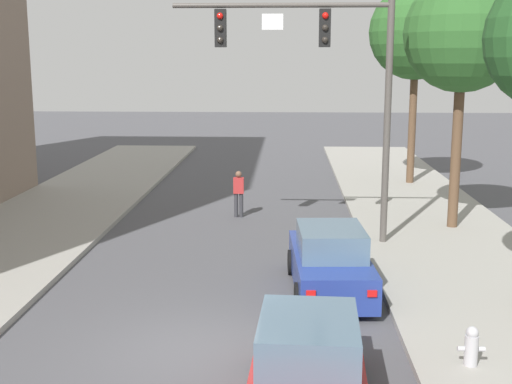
{
  "coord_description": "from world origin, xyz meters",
  "views": [
    {
      "loc": [
        1.74,
        -11.98,
        5.45
      ],
      "look_at": [
        0.92,
        5.61,
        2.0
      ],
      "focal_mm": 47.48,
      "sensor_mm": 36.0,
      "label": 1
    }
  ],
  "objects_px": {
    "car_lead_blue": "(330,262)",
    "fire_hydrant": "(471,346)",
    "street_tree_third": "(416,33)",
    "traffic_signal_mast": "(328,64)",
    "pedestrian_crossing_road": "(239,192)",
    "street_tree_second": "(463,34)",
    "car_following_red": "(308,369)"
  },
  "relations": [
    {
      "from": "car_following_red",
      "to": "street_tree_second",
      "type": "xyz_separation_m",
      "value": [
        4.99,
        11.72,
        5.49
      ]
    },
    {
      "from": "car_following_red",
      "to": "pedestrian_crossing_road",
      "type": "relative_size",
      "value": 2.63
    },
    {
      "from": "traffic_signal_mast",
      "to": "pedestrian_crossing_road",
      "type": "bearing_deg",
      "value": 127.87
    },
    {
      "from": "car_lead_blue",
      "to": "street_tree_third",
      "type": "bearing_deg",
      "value": 72.79
    },
    {
      "from": "fire_hydrant",
      "to": "street_tree_second",
      "type": "xyz_separation_m",
      "value": [
        2.08,
        10.23,
        5.71
      ]
    },
    {
      "from": "street_tree_third",
      "to": "car_lead_blue",
      "type": "bearing_deg",
      "value": -107.21
    },
    {
      "from": "street_tree_second",
      "to": "car_lead_blue",
      "type": "bearing_deg",
      "value": -125.56
    },
    {
      "from": "street_tree_second",
      "to": "street_tree_third",
      "type": "xyz_separation_m",
      "value": [
        0.05,
        8.04,
        0.35
      ]
    },
    {
      "from": "fire_hydrant",
      "to": "street_tree_third",
      "type": "height_order",
      "value": "street_tree_third"
    },
    {
      "from": "pedestrian_crossing_road",
      "to": "street_tree_second",
      "type": "height_order",
      "value": "street_tree_second"
    },
    {
      "from": "car_following_red",
      "to": "fire_hydrant",
      "type": "bearing_deg",
      "value": 26.95
    },
    {
      "from": "traffic_signal_mast",
      "to": "car_lead_blue",
      "type": "bearing_deg",
      "value": -91.2
    },
    {
      "from": "car_lead_blue",
      "to": "fire_hydrant",
      "type": "relative_size",
      "value": 6.0
    },
    {
      "from": "car_following_red",
      "to": "pedestrian_crossing_road",
      "type": "xyz_separation_m",
      "value": [
        -2.05,
        13.38,
        0.19
      ]
    },
    {
      "from": "car_lead_blue",
      "to": "fire_hydrant",
      "type": "bearing_deg",
      "value": -62.04
    },
    {
      "from": "traffic_signal_mast",
      "to": "car_lead_blue",
      "type": "xyz_separation_m",
      "value": [
        -0.09,
        -4.08,
        -4.6
      ]
    },
    {
      "from": "pedestrian_crossing_road",
      "to": "traffic_signal_mast",
      "type": "bearing_deg",
      "value": -52.13
    },
    {
      "from": "car_lead_blue",
      "to": "car_following_red",
      "type": "xyz_separation_m",
      "value": [
        -0.68,
        -5.68,
        0.0
      ]
    },
    {
      "from": "car_lead_blue",
      "to": "fire_hydrant",
      "type": "distance_m",
      "value": 4.76
    },
    {
      "from": "street_tree_second",
      "to": "traffic_signal_mast",
      "type": "bearing_deg",
      "value": -155.22
    },
    {
      "from": "car_following_red",
      "to": "traffic_signal_mast",
      "type": "bearing_deg",
      "value": 85.5
    },
    {
      "from": "car_following_red",
      "to": "fire_hydrant",
      "type": "relative_size",
      "value": 5.98
    },
    {
      "from": "street_tree_third",
      "to": "traffic_signal_mast",
      "type": "bearing_deg",
      "value": -113.16
    },
    {
      "from": "car_lead_blue",
      "to": "street_tree_second",
      "type": "height_order",
      "value": "street_tree_second"
    },
    {
      "from": "car_following_red",
      "to": "street_tree_second",
      "type": "height_order",
      "value": "street_tree_second"
    },
    {
      "from": "traffic_signal_mast",
      "to": "pedestrian_crossing_road",
      "type": "xyz_separation_m",
      "value": [
        -2.82,
        3.62,
        -4.41
      ]
    },
    {
      "from": "pedestrian_crossing_road",
      "to": "street_tree_third",
      "type": "bearing_deg",
      "value": 41.95
    },
    {
      "from": "traffic_signal_mast",
      "to": "fire_hydrant",
      "type": "xyz_separation_m",
      "value": [
        2.14,
        -8.28,
        -4.82
      ]
    },
    {
      "from": "fire_hydrant",
      "to": "street_tree_second",
      "type": "height_order",
      "value": "street_tree_second"
    },
    {
      "from": "traffic_signal_mast",
      "to": "street_tree_third",
      "type": "height_order",
      "value": "street_tree_third"
    },
    {
      "from": "fire_hydrant",
      "to": "street_tree_third",
      "type": "xyz_separation_m",
      "value": [
        2.13,
        18.28,
        6.06
      ]
    },
    {
      "from": "car_following_red",
      "to": "street_tree_second",
      "type": "relative_size",
      "value": 0.54
    }
  ]
}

